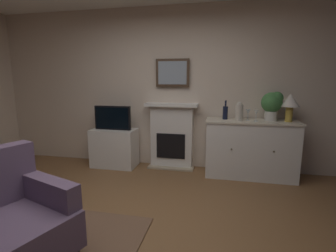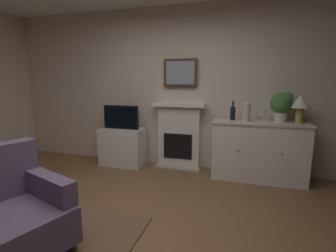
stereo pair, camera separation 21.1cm
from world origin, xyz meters
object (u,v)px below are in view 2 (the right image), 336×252
object	(u,v)px
potted_plant_small	(282,104)
table_lamp	(300,103)
tv_cabinet	(123,147)
armchair	(8,213)
vase_decorative	(247,112)
tv_set	(121,117)
framed_picture	(180,73)
wine_glass_center	(264,114)
fireplace_unit	(179,136)
wine_glass_left	(256,113)
wine_bottle	(233,113)
sideboard_cabinet	(258,151)

from	to	relation	value
potted_plant_small	table_lamp	bearing A→B (deg)	-11.22
tv_cabinet	armchair	bearing A→B (deg)	-86.58
armchair	vase_decorative	bearing A→B (deg)	50.62
armchair	tv_set	bearing A→B (deg)	93.45
framed_picture	wine_glass_center	bearing A→B (deg)	-12.01
fireplace_unit	tv_cabinet	world-z (taller)	fireplace_unit
wine_glass_left	wine_bottle	bearing A→B (deg)	172.63
table_lamp	vase_decorative	size ratio (longest dim) A/B	1.42
table_lamp	armchair	xyz separation A→B (m)	(-2.60, -2.36, -0.78)
sideboard_cabinet	tv_cabinet	distance (m)	2.24
framed_picture	wine_glass_center	world-z (taller)	framed_picture
framed_picture	table_lamp	size ratio (longest dim) A/B	1.37
vase_decorative	framed_picture	bearing A→B (deg)	165.62
wine_glass_left	vase_decorative	distance (m)	0.14
wine_glass_left	potted_plant_small	world-z (taller)	potted_plant_small
tv_set	potted_plant_small	distance (m)	2.53
framed_picture	wine_bottle	size ratio (longest dim) A/B	1.90
wine_glass_center	table_lamp	bearing A→B (deg)	6.85
wine_bottle	tv_set	xyz separation A→B (m)	(-1.84, -0.04, -0.14)
tv_set	potted_plant_small	world-z (taller)	potted_plant_small
fireplace_unit	framed_picture	world-z (taller)	framed_picture
sideboard_cabinet	wine_glass_left	world-z (taller)	wine_glass_left
fireplace_unit	tv_set	bearing A→B (deg)	-169.23
wine_bottle	vase_decorative	bearing A→B (deg)	-23.52
wine_bottle	armchair	size ratio (longest dim) A/B	0.29
wine_bottle	tv_cabinet	size ratio (longest dim) A/B	0.39
table_lamp	wine_glass_left	world-z (taller)	table_lamp
framed_picture	tv_set	xyz separation A→B (m)	(-0.98, -0.23, -0.74)
sideboard_cabinet	table_lamp	world-z (taller)	table_lamp
wine_bottle	wine_glass_left	world-z (taller)	wine_bottle
armchair	framed_picture	bearing A→B (deg)	72.12
tv_cabinet	tv_set	world-z (taller)	tv_set
potted_plant_small	armchair	distance (m)	3.46
framed_picture	table_lamp	bearing A→B (deg)	-7.19
vase_decorative	potted_plant_small	size ratio (longest dim) A/B	0.65
wine_glass_left	tv_set	world-z (taller)	tv_set
sideboard_cabinet	wine_glass_center	world-z (taller)	wine_glass_center
table_lamp	tv_cabinet	xyz separation A→B (m)	(-2.74, 0.02, -0.84)
fireplace_unit	tv_cabinet	distance (m)	1.01
fireplace_unit	tv_set	distance (m)	1.04
wine_bottle	wine_glass_center	bearing A→B (deg)	-11.71
fireplace_unit	potted_plant_small	size ratio (longest dim) A/B	2.56
framed_picture	potted_plant_small	distance (m)	1.61
fireplace_unit	table_lamp	bearing A→B (deg)	-5.74
table_lamp	framed_picture	bearing A→B (deg)	172.81
wine_glass_center	tv_cabinet	distance (m)	2.38
wine_glass_left	tv_set	distance (m)	2.17
tv_cabinet	potted_plant_small	world-z (taller)	potted_plant_small
wine_glass_center	framed_picture	bearing A→B (deg)	167.99
wine_glass_left	vase_decorative	size ratio (longest dim) A/B	0.59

